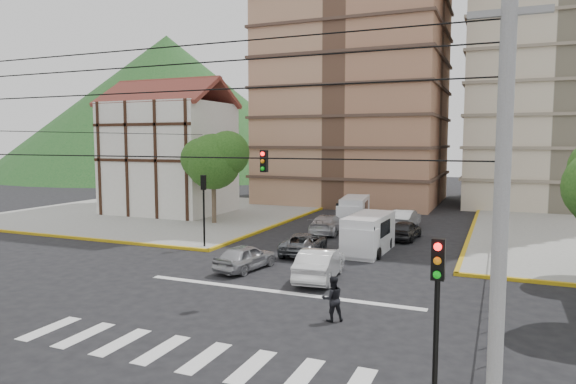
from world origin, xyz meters
The scene contains 21 objects.
ground centered at (0.00, 0.00, 0.00)m, with size 160.00×160.00×0.00m, color black.
sidewalk_nw centered at (-20.00, 20.00, 0.07)m, with size 26.00×26.00×0.15m, color gray.
crosswalk_stripes centered at (0.00, -6.00, 0.01)m, with size 12.00×2.40×0.01m, color silver.
stop_line centered at (0.00, 1.20, 0.01)m, with size 13.00×0.40×0.01m, color silver.
tudor_building centered at (-19.00, 20.00, 5.25)m, with size 10.80×8.05×12.23m.
distant_hill centered at (-55.00, 70.00, 14.00)m, with size 70.00×70.00×28.00m, color #184A1C.
park_fence centered at (9.00, 4.50, 0.00)m, with size 0.10×22.50×1.66m, color black, non-canonical shape.
tree_tudor centered at (-11.90, 16.01, 5.22)m, with size 5.39×4.40×7.43m.
traffic_light_se centered at (7.80, -7.80, 3.11)m, with size 0.28×0.22×4.40m.
traffic_light_nw centered at (-7.80, 7.80, 3.11)m, with size 0.28×0.22×4.40m.
traffic_light_hanging centered at (0.00, -2.04, 5.90)m, with size 18.00×9.12×0.92m.
utility_pole_se centered at (9.00, -9.00, 4.77)m, with size 1.40×0.28×9.00m.
van_right_lane centered at (1.81, 10.36, 1.10)m, with size 2.19×5.11×2.27m.
van_left_lane centered at (-1.82, 20.60, 1.04)m, with size 2.44×4.94×2.14m.
car_silver_front_left centered at (-3.04, 4.12, 0.67)m, with size 1.58×3.92×1.34m, color #A5A5A9.
car_white_front_right centered at (1.10, 3.85, 0.76)m, with size 1.62×4.63×1.53m, color silver.
car_grey_mid_left centered at (-1.60, 8.83, 0.63)m, with size 2.08×4.50×1.25m, color #575A5E.
car_silver_rear_left centered at (-2.36, 15.67, 0.69)m, with size 1.93×4.75×1.38m, color silver.
car_darkgrey_mid_right centered at (3.13, 15.55, 0.66)m, with size 1.57×3.89×1.33m, color #232426.
car_white_rear_right centered at (2.31, 20.28, 0.71)m, with size 1.51×4.33×1.43m, color silver.
pedestrian_crosswalk centered at (3.41, -1.38, 0.84)m, with size 0.82×0.64×1.69m, color black.
Camera 1 is at (8.98, -18.97, 6.62)m, focal length 32.00 mm.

